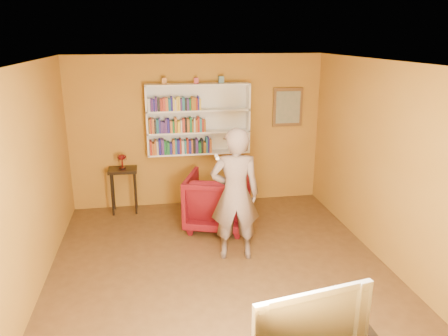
{
  "coord_description": "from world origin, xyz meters",
  "views": [
    {
      "loc": [
        -0.82,
        -5.14,
        3.01
      ],
      "look_at": [
        0.18,
        0.75,
        1.18
      ],
      "focal_mm": 35.0,
      "sensor_mm": 36.0,
      "label": 1
    }
  ],
  "objects": [
    {
      "name": "ornament_centre",
      "position": [
        -0.03,
        2.35,
        2.26
      ],
      "size": [
        0.07,
        0.07,
        0.1
      ],
      "primitive_type": "cube",
      "color": "#AE3A48",
      "rests_on": "bookshelf"
    },
    {
      "name": "person",
      "position": [
        0.26,
        0.31,
        0.93
      ],
      "size": [
        0.72,
        0.51,
        1.86
      ],
      "primitive_type": "imported",
      "rotation": [
        0.0,
        0.0,
        3.04
      ],
      "color": "brown",
      "rests_on": "ground"
    },
    {
      "name": "game_remote",
      "position": [
        -0.03,
        0.08,
        1.54
      ],
      "size": [
        0.04,
        0.15,
        0.04
      ],
      "primitive_type": "cube",
      "color": "silver",
      "rests_on": "person"
    },
    {
      "name": "bookshelf",
      "position": [
        0.0,
        2.41,
        1.59
      ],
      "size": [
        1.8,
        0.29,
        1.23
      ],
      "color": "white",
      "rests_on": "room_shell"
    },
    {
      "name": "armchair",
      "position": [
        0.18,
        1.35,
        0.45
      ],
      "size": [
        1.23,
        1.25,
        0.9
      ],
      "primitive_type": "imported",
      "rotation": [
        0.0,
        0.0,
        2.81
      ],
      "color": "#4E0510",
      "rests_on": "ground"
    },
    {
      "name": "room_shell",
      "position": [
        0.0,
        0.0,
        1.02
      ],
      "size": [
        5.3,
        5.8,
        2.88
      ],
      "color": "#4C3218",
      "rests_on": "ground"
    },
    {
      "name": "books_row_lower",
      "position": [
        -0.32,
        2.3,
        1.13
      ],
      "size": [
        1.07,
        0.19,
        0.27
      ],
      "color": "#9F2818",
      "rests_on": "bookshelf"
    },
    {
      "name": "books_row_upper",
      "position": [
        -0.41,
        2.3,
        1.88
      ],
      "size": [
        0.9,
        0.19,
        0.24
      ],
      "color": "beige",
      "rests_on": "bookshelf"
    },
    {
      "name": "ornament_right",
      "position": [
        0.4,
        2.35,
        2.27
      ],
      "size": [
        0.09,
        0.09,
        0.12
      ],
      "primitive_type": "cube",
      "color": "slate",
      "rests_on": "bookshelf"
    },
    {
      "name": "console_table",
      "position": [
        -1.34,
        2.25,
        0.66
      ],
      "size": [
        0.49,
        0.37,
        0.8
      ],
      "color": "black",
      "rests_on": "ground"
    },
    {
      "name": "books_row_middle",
      "position": [
        -0.37,
        2.3,
        1.51
      ],
      "size": [
        0.97,
        0.19,
        0.27
      ],
      "color": "#955C1B",
      "rests_on": "bookshelf"
    },
    {
      "name": "television",
      "position": [
        0.35,
        -2.25,
        0.8
      ],
      "size": [
        1.06,
        0.33,
        0.6
      ],
      "primitive_type": "imported",
      "rotation": [
        0.0,
        0.0,
        0.18
      ],
      "color": "black",
      "rests_on": "tv_cabinet"
    },
    {
      "name": "ornament_left",
      "position": [
        -0.57,
        2.35,
        2.27
      ],
      "size": [
        0.08,
        0.08,
        0.11
      ],
      "primitive_type": "cube",
      "color": "#B77434",
      "rests_on": "bookshelf"
    },
    {
      "name": "framed_painting",
      "position": [
        1.65,
        2.46,
        1.75
      ],
      "size": [
        0.55,
        0.05,
        0.7
      ],
      "color": "brown",
      "rests_on": "room_shell"
    },
    {
      "name": "ruby_lustre",
      "position": [
        -1.34,
        2.25,
        0.98
      ],
      "size": [
        0.16,
        0.16,
        0.25
      ],
      "color": "maroon",
      "rests_on": "console_table"
    }
  ]
}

